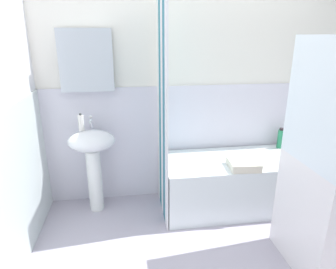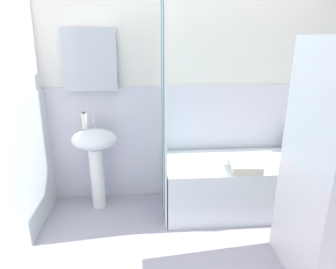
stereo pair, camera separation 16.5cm
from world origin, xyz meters
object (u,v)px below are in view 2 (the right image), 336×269
soap_dispenser (84,121)px  towel_folded (245,167)px  shampoo_bottle (295,143)px  conditioner_bottle (287,141)px  sink (95,151)px  bathtub (240,184)px

soap_dispenser → towel_folded: (1.47, -0.37, -0.36)m
soap_dispenser → shampoo_bottle: 2.19m
conditioner_bottle → towel_folded: bearing=-143.6°
shampoo_bottle → sink: bearing=-177.1°
shampoo_bottle → towel_folded: shampoo_bottle is taller
sink → soap_dispenser: 0.31m
shampoo_bottle → towel_folded: size_ratio=0.59×
sink → conditioner_bottle: (1.98, 0.09, 0.01)m
sink → bathtub: 1.48m
shampoo_bottle → soap_dispenser: bearing=-177.9°
sink → towel_folded: (1.38, -0.34, -0.06)m
conditioner_bottle → soap_dispenser: bearing=-178.2°
shampoo_bottle → conditioner_bottle: 0.11m
soap_dispenser → towel_folded: size_ratio=0.63×
shampoo_bottle → conditioner_bottle: size_ratio=0.70×
sink → towel_folded: 1.43m
bathtub → shampoo_bottle: 0.77m
soap_dispenser → conditioner_bottle: bearing=1.8°
towel_folded → bathtub: bearing=78.5°
soap_dispenser → conditioner_bottle: 2.08m
sink → towel_folded: sink is taller
soap_dispenser → conditioner_bottle: size_ratio=0.75×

